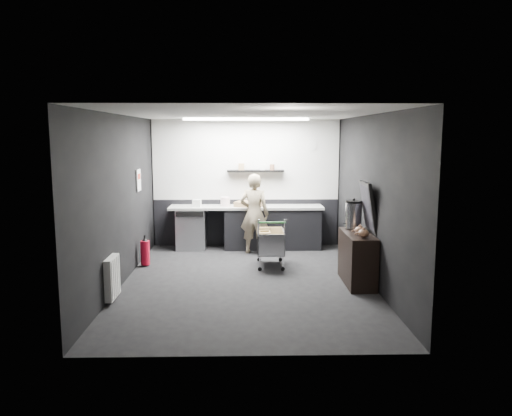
{
  "coord_description": "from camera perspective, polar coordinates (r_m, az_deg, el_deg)",
  "views": [
    {
      "loc": [
        -0.03,
        -7.88,
        2.39
      ],
      "look_at": [
        0.16,
        0.4,
        1.16
      ],
      "focal_mm": 35.0,
      "sensor_mm": 36.0,
      "label": 1
    }
  ],
  "objects": [
    {
      "name": "wall_front",
      "position": [
        5.23,
        -0.96,
        -3.03
      ],
      "size": [
        5.5,
        0.0,
        5.5
      ],
      "primitive_type": "plane",
      "rotation": [
        -1.57,
        0.0,
        0.0
      ],
      "color": "black",
      "rests_on": "floor"
    },
    {
      "name": "white_container",
      "position": [
        10.39,
        -6.77,
        0.56
      ],
      "size": [
        0.18,
        0.15,
        0.15
      ],
      "primitive_type": "cube",
      "rotation": [
        0.0,
        0.0,
        -0.16
      ],
      "color": "silver",
      "rests_on": "prep_counter"
    },
    {
      "name": "wall_back",
      "position": [
        10.68,
        -1.14,
        2.86
      ],
      "size": [
        5.5,
        0.0,
        5.5
      ],
      "primitive_type": "plane",
      "rotation": [
        1.57,
        0.0,
        0.0
      ],
      "color": "black",
      "rests_on": "floor"
    },
    {
      "name": "wall_left",
      "position": [
        8.19,
        -15.22,
        0.85
      ],
      "size": [
        0.0,
        5.5,
        5.5
      ],
      "primitive_type": "plane",
      "rotation": [
        1.57,
        0.0,
        1.57
      ],
      "color": "black",
      "rests_on": "floor"
    },
    {
      "name": "radiator",
      "position": [
        7.52,
        -16.12,
        -7.64
      ],
      "size": [
        0.1,
        0.5,
        0.6
      ],
      "primitive_type": "cube",
      "color": "silver",
      "rests_on": "wall_left"
    },
    {
      "name": "prep_counter",
      "position": [
        10.48,
        -0.38,
        -2.17
      ],
      "size": [
        3.2,
        0.61,
        0.9
      ],
      "color": "black",
      "rests_on": "floor"
    },
    {
      "name": "ceiling_strip",
      "position": [
        9.73,
        -1.15,
        10.1
      ],
      "size": [
        2.4,
        0.2,
        0.04
      ],
      "primitive_type": "cube",
      "color": "white",
      "rests_on": "ceiling"
    },
    {
      "name": "fire_extinguisher",
      "position": [
        9.34,
        -12.56,
        -4.91
      ],
      "size": [
        0.16,
        0.16,
        0.54
      ],
      "color": "red",
      "rests_on": "floor"
    },
    {
      "name": "kitchen_wall_panel",
      "position": [
        10.62,
        -1.15,
        5.54
      ],
      "size": [
        3.95,
        0.02,
        1.7
      ],
      "primitive_type": "cube",
      "color": "silver",
      "rests_on": "wall_back"
    },
    {
      "name": "floating_shelf",
      "position": [
        10.53,
        -0.05,
        4.26
      ],
      "size": [
        1.2,
        0.22,
        0.04
      ],
      "primitive_type": "cube",
      "color": "black",
      "rests_on": "wall_back"
    },
    {
      "name": "dado_panel",
      "position": [
        10.78,
        -1.13,
        -1.65
      ],
      "size": [
        3.95,
        0.02,
        1.0
      ],
      "primitive_type": "cube",
      "color": "black",
      "rests_on": "wall_back"
    },
    {
      "name": "ceiling",
      "position": [
        7.88,
        -1.11,
        10.7
      ],
      "size": [
        5.5,
        5.5,
        0.0
      ],
      "primitive_type": "plane",
      "rotation": [
        3.14,
        0.0,
        0.0
      ],
      "color": "silver",
      "rests_on": "wall_back"
    },
    {
      "name": "floor",
      "position": [
        8.23,
        -1.05,
        -8.43
      ],
      "size": [
        5.5,
        5.5,
        0.0
      ],
      "primitive_type": "plane",
      "color": "black",
      "rests_on": "ground"
    },
    {
      "name": "person",
      "position": [
        9.98,
        -0.2,
        -0.67
      ],
      "size": [
        0.66,
        0.52,
        1.62
      ],
      "primitive_type": "imported",
      "rotation": [
        0.0,
        0.0,
        2.9
      ],
      "color": "beige",
      "rests_on": "floor"
    },
    {
      "name": "sideboard",
      "position": [
        8.2,
        11.55,
        -4.85
      ],
      "size": [
        0.47,
        1.1,
        1.65
      ],
      "color": "black",
      "rests_on": "floor"
    },
    {
      "name": "poster_red_band",
      "position": [
        9.41,
        -13.25,
        3.53
      ],
      "size": [
        0.02,
        0.22,
        0.1
      ],
      "primitive_type": "cube",
      "color": "red",
      "rests_on": "poster"
    },
    {
      "name": "wall_right",
      "position": [
        8.2,
        13.03,
        0.94
      ],
      "size": [
        0.0,
        5.5,
        5.5
      ],
      "primitive_type": "plane",
      "rotation": [
        1.57,
        0.0,
        -1.57
      ],
      "color": "black",
      "rests_on": "floor"
    },
    {
      "name": "poster",
      "position": [
        9.42,
        -13.27,
        3.11
      ],
      "size": [
        0.02,
        0.3,
        0.4
      ],
      "primitive_type": "cube",
      "color": "white",
      "rests_on": "wall_left"
    },
    {
      "name": "cardboard_box",
      "position": [
        10.35,
        -0.81,
        0.47
      ],
      "size": [
        0.64,
        0.57,
        0.1
      ],
      "primitive_type": "cube",
      "rotation": [
        0.0,
        0.0,
        -0.41
      ],
      "color": "#94764F",
      "rests_on": "prep_counter"
    },
    {
      "name": "wall_clock",
      "position": [
        10.7,
        6.42,
        7.12
      ],
      "size": [
        0.2,
        0.03,
        0.2
      ],
      "primitive_type": "cylinder",
      "rotation": [
        1.57,
        0.0,
        0.0
      ],
      "color": "silver",
      "rests_on": "wall_back"
    },
    {
      "name": "shopping_cart",
      "position": [
        9.08,
        1.65,
        -4.04
      ],
      "size": [
        0.49,
        0.82,
        0.9
      ],
      "color": "silver",
      "rests_on": "floor"
    },
    {
      "name": "pink_tub",
      "position": [
        10.4,
        -3.54,
        0.73
      ],
      "size": [
        0.19,
        0.19,
        0.19
      ],
      "primitive_type": "cylinder",
      "color": "silver",
      "rests_on": "prep_counter"
    }
  ]
}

